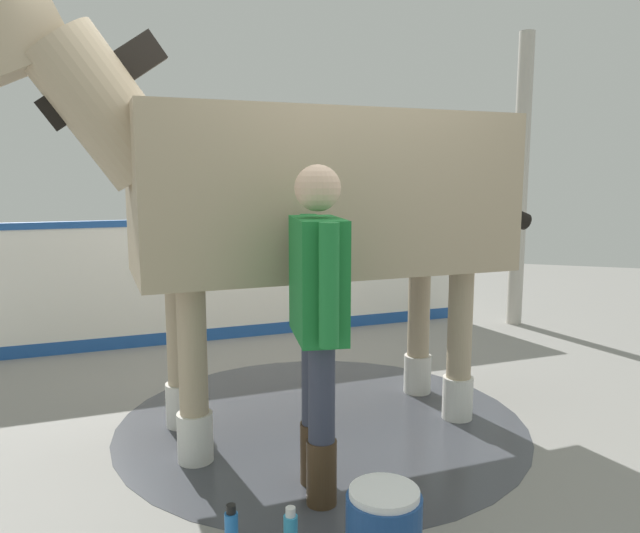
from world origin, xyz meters
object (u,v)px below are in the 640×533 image
horse (305,196)px  wash_bucket (384,532)px  handler (318,310)px  bottle_spray (231,530)px  bottle_shampoo (291,533)px

horse → wash_bucket: horse is taller
handler → bottle_spray: handler is taller
horse → bottle_spray: 1.95m
bottle_shampoo → bottle_spray: same height
bottle_spray → wash_bucket: bearing=94.5°
horse → bottle_shampoo: bearing=67.9°
horse → bottle_shampoo: horse is taller
bottle_shampoo → wash_bucket: bearing=89.7°
horse → handler: (0.80, 0.33, -0.52)m
horse → wash_bucket: 2.00m
bottle_shampoo → horse: bearing=-164.5°
handler → bottle_shampoo: 1.00m
handler → bottle_spray: (0.57, -0.21, -0.85)m
horse → wash_bucket: bearing=82.4°
wash_bucket → bottle_shampoo: bearing=-90.3°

